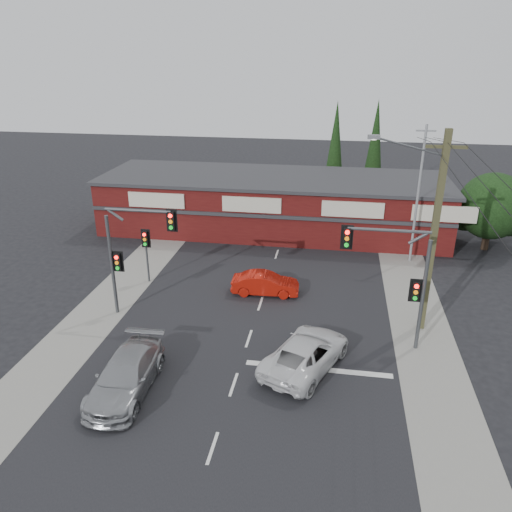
% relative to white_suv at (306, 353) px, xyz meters
% --- Properties ---
extents(ground, '(120.00, 120.00, 0.00)m').
position_rel_white_suv_xyz_m(ground, '(-2.92, 1.38, -0.73)').
color(ground, black).
rests_on(ground, ground).
extents(road_strip, '(14.00, 70.00, 0.01)m').
position_rel_white_suv_xyz_m(road_strip, '(-2.92, 6.38, -0.72)').
color(road_strip, black).
rests_on(road_strip, ground).
extents(verge_left, '(3.00, 70.00, 0.02)m').
position_rel_white_suv_xyz_m(verge_left, '(-11.42, 6.38, -0.72)').
color(verge_left, gray).
rests_on(verge_left, ground).
extents(verge_right, '(3.00, 70.00, 0.02)m').
position_rel_white_suv_xyz_m(verge_right, '(5.58, 6.38, -0.72)').
color(verge_right, gray).
rests_on(verge_right, ground).
extents(stop_line, '(6.50, 0.35, 0.01)m').
position_rel_white_suv_xyz_m(stop_line, '(0.58, -0.12, -0.71)').
color(stop_line, silver).
rests_on(stop_line, ground).
extents(white_suv, '(4.27, 5.78, 1.46)m').
position_rel_white_suv_xyz_m(white_suv, '(0.00, 0.00, 0.00)').
color(white_suv, silver).
rests_on(white_suv, ground).
extents(silver_suv, '(2.24, 5.27, 1.52)m').
position_rel_white_suv_xyz_m(silver_suv, '(-7.22, -2.89, 0.03)').
color(silver_suv, '#9B9DA0').
rests_on(silver_suv, ground).
extents(red_sedan, '(3.93, 1.53, 1.28)m').
position_rel_white_suv_xyz_m(red_sedan, '(-2.84, 6.90, -0.09)').
color(red_sedan, '#AE160A').
rests_on(red_sedan, ground).
extents(lane_dashes, '(0.12, 49.74, 0.01)m').
position_rel_white_suv_xyz_m(lane_dashes, '(-2.92, 7.45, -0.71)').
color(lane_dashes, silver).
rests_on(lane_dashes, ground).
extents(shop_building, '(27.30, 8.40, 4.22)m').
position_rel_white_suv_xyz_m(shop_building, '(-3.92, 18.37, 1.40)').
color(shop_building, '#430D0D').
rests_on(shop_building, ground).
extents(tree_cluster, '(5.90, 5.10, 5.50)m').
position_rel_white_suv_xyz_m(tree_cluster, '(11.77, 16.82, 2.17)').
color(tree_cluster, '#2D2116').
rests_on(tree_cluster, ground).
extents(conifer_near, '(1.80, 1.80, 9.25)m').
position_rel_white_suv_xyz_m(conifer_near, '(0.58, 25.38, 4.75)').
color(conifer_near, '#2D2116').
rests_on(conifer_near, ground).
extents(conifer_far, '(1.80, 1.80, 9.25)m').
position_rel_white_suv_xyz_m(conifer_far, '(4.08, 27.38, 4.75)').
color(conifer_far, '#2D2116').
rests_on(conifer_far, ground).
extents(traffic_mast_left, '(3.77, 0.27, 5.97)m').
position_rel_white_suv_xyz_m(traffic_mast_left, '(-9.35, 3.39, 3.20)').
color(traffic_mast_left, '#47494C').
rests_on(traffic_mast_left, ground).
extents(traffic_mast_right, '(3.96, 0.27, 5.97)m').
position_rel_white_suv_xyz_m(traffic_mast_right, '(3.94, 2.39, 3.22)').
color(traffic_mast_right, '#47494C').
rests_on(traffic_mast_right, ground).
extents(pedestal_signal, '(0.55, 0.27, 3.38)m').
position_rel_white_suv_xyz_m(pedestal_signal, '(-10.12, 7.39, 1.68)').
color(pedestal_signal, '#47494C').
rests_on(pedestal_signal, ground).
extents(utility_pole, '(4.38, 0.59, 10.00)m').
position_rel_white_suv_xyz_m(utility_pole, '(5.44, 4.37, 4.67)').
color(utility_pole, '#4A4729').
rests_on(utility_pole, ground).
extents(steel_pole, '(1.20, 0.16, 9.00)m').
position_rel_white_suv_xyz_m(steel_pole, '(6.08, 13.38, 3.97)').
color(steel_pole, gray).
rests_on(steel_pole, ground).
extents(power_lines, '(2.01, 29.00, 1.22)m').
position_rel_white_suv_xyz_m(power_lines, '(5.55, -1.09, 8.31)').
color(power_lines, black).
rests_on(power_lines, ground).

